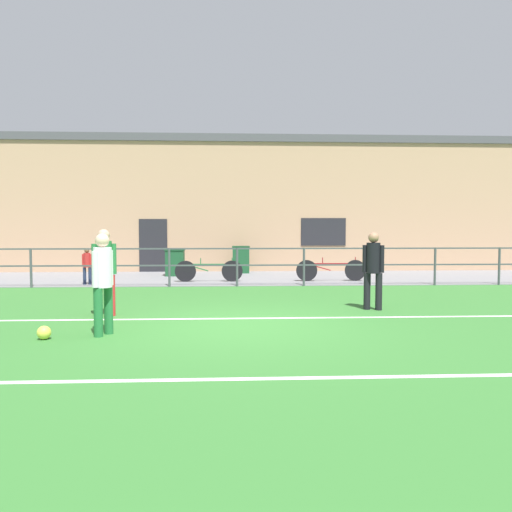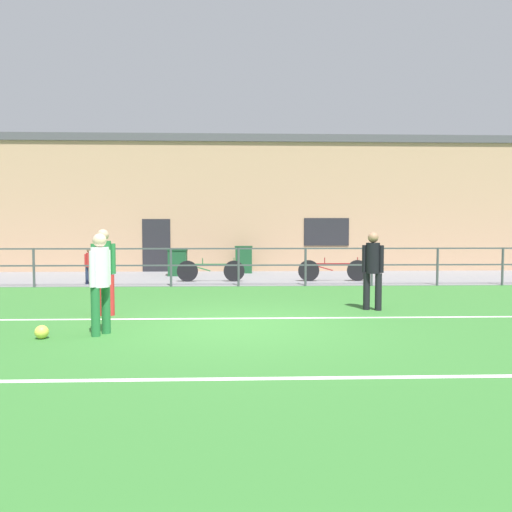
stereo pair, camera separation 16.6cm
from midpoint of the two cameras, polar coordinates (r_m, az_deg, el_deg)
The scene contains 15 objects.
ground at distance 8.77m, azimuth -2.31°, elevation -8.25°, with size 60.00×44.00×0.04m, color #33702D.
field_line_touchline at distance 9.50m, azimuth -2.35°, elevation -7.22°, with size 36.00×0.11×0.00m, color white.
field_line_hash at distance 5.80m, azimuth -2.02°, elevation -14.02°, with size 36.00×0.11×0.00m, color white.
pavement_strip at distance 17.18m, azimuth -2.57°, elevation -2.53°, with size 48.00×5.00×0.02m, color slate.
perimeter_fence at distance 14.63m, azimuth -2.53°, elevation -0.63°, with size 36.07×0.07×1.15m.
clubhouse_facade at distance 20.82m, azimuth -2.63°, elevation 5.97°, with size 28.00×2.56×5.45m.
player_goalkeeper at distance 10.66m, azimuth 12.97°, elevation -1.12°, with size 0.42×0.29×1.64m.
player_striker at distance 8.29m, azimuth -17.84°, elevation -2.41°, with size 0.29×0.41×1.64m.
player_winger at distance 10.09m, azimuth -17.60°, elevation -1.22°, with size 0.45×0.30×1.71m.
soccer_ball_match at distance 8.43m, azimuth -23.84°, elevation -8.11°, with size 0.21×0.21×0.21m, color #E5E04C.
spectator_child at distance 15.84m, azimuth -19.24°, elevation -0.86°, with size 0.30×0.19×1.11m.
bicycle_parked_0 at distance 15.87m, azimuth -5.79°, elevation -1.70°, with size 2.17×0.04×0.77m.
bicycle_parked_1 at distance 16.16m, azimuth 8.37°, elevation -1.62°, with size 2.28×0.04×0.77m.
trash_bin_0 at distance 18.00m, azimuth -9.61°, elevation -0.69°, with size 0.68×0.58×0.99m.
trash_bin_1 at distance 18.91m, azimuth -2.02°, elevation -0.39°, with size 0.67×0.57×1.03m.
Camera 1 is at (-0.16, -8.59, 1.72)m, focal length 34.58 mm.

